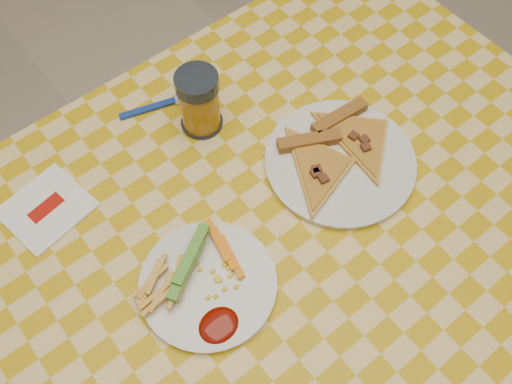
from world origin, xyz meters
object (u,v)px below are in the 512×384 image
(table, at_px, (263,243))
(plate_right, at_px, (340,162))
(drink_glass, at_px, (199,102))
(plate_left, at_px, (208,285))

(table, bearing_deg, plate_right, 2.85)
(table, relative_size, drink_glass, 9.91)
(table, xyz_separation_m, plate_left, (-0.14, -0.03, 0.08))
(table, height_order, plate_right, plate_right)
(plate_left, xyz_separation_m, plate_right, (0.32, 0.04, 0.00))
(table, distance_m, drink_glass, 0.28)
(plate_left, distance_m, plate_right, 0.33)
(plate_right, distance_m, drink_glass, 0.28)
(plate_left, bearing_deg, plate_right, 7.00)
(plate_left, bearing_deg, drink_glass, 55.81)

